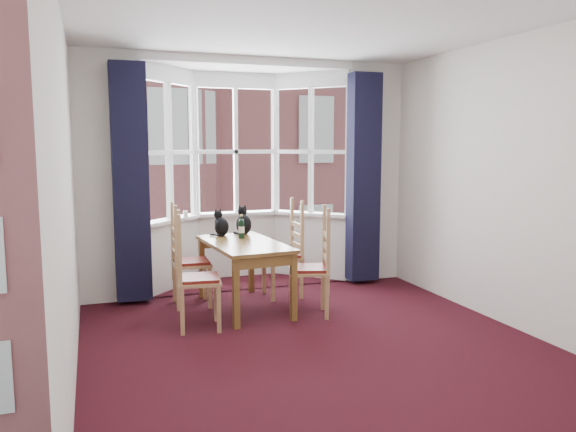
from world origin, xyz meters
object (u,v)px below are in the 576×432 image
chair_left_near (190,281)px  cat_right (244,223)px  chair_right_near (318,270)px  candle_tall (177,214)px  dining_table (244,251)px  chair_left_far (183,264)px  chair_right_far (290,256)px  wine_bottle (241,228)px  candle_short (186,214)px  cat_left (221,225)px

chair_left_near → cat_right: (0.81, 1.03, 0.39)m
chair_right_near → candle_tall: 2.05m
dining_table → candle_tall: 1.28m
dining_table → chair_left_far: bearing=152.9°
chair_right_far → wine_bottle: (-0.60, -0.06, 0.37)m
chair_right_far → candle_short: (-1.07, 0.84, 0.44)m
chair_right_far → candle_tall: bearing=145.6°
chair_right_near → cat_right: 1.21m
dining_table → candle_short: (-0.44, 1.16, 0.28)m
cat_right → candle_tall: bearing=139.8°
dining_table → candle_short: candle_short is taller
cat_right → candle_short: 0.84m
dining_table → candle_short: 1.27m
chair_right_far → wine_bottle: size_ratio=3.48×
chair_right_far → candle_short: bearing=142.0°
candle_tall → candle_short: size_ratio=1.20×
wine_bottle → candle_tall: bearing=123.8°
chair_left_far → cat_right: (0.75, 0.24, 0.39)m
dining_table → chair_left_near: bearing=-144.3°
chair_left_near → candle_short: bearing=81.9°
chair_left_near → candle_short: (0.23, 1.64, 0.44)m
chair_right_near → cat_right: size_ratio=2.66×
wine_bottle → dining_table: bearing=-98.7°
chair_left_near → wine_bottle: 1.09m
chair_right_near → chair_right_far: 0.79m
dining_table → chair_left_far: chair_left_far is taller
chair_right_near → candle_tall: (-1.20, 1.60, 0.45)m
chair_right_far → cat_right: bearing=155.1°
chair_right_near → cat_left: (-0.79, 1.01, 0.38)m
cat_left → candle_tall: bearing=124.9°
cat_left → wine_bottle: 0.32m
cat_left → cat_right: size_ratio=0.91×
candle_tall → cat_right: bearing=-40.2°
chair_right_far → cat_left: bearing=164.3°
chair_right_far → dining_table: bearing=-153.4°
chair_left_far → cat_left: (0.48, 0.22, 0.38)m
dining_table → cat_left: bearing=103.6°
candle_short → wine_bottle: bearing=-62.0°
chair_left_near → chair_right_far: size_ratio=1.00×
dining_table → candle_short: size_ratio=16.12×
chair_left_far → candle_short: bearing=78.4°
dining_table → candle_tall: (-0.54, 1.13, 0.29)m
dining_table → chair_left_far: size_ratio=1.50×
chair_left_near → chair_left_far: same height
wine_bottle → chair_left_far: bearing=175.2°
dining_table → chair_left_far: 0.70m
chair_left_far → wine_bottle: wine_bottle is taller
chair_left_far → candle_short: size_ratio=10.74×
chair_right_near → wine_bottle: wine_bottle is taller
chair_left_near → chair_right_far: same height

